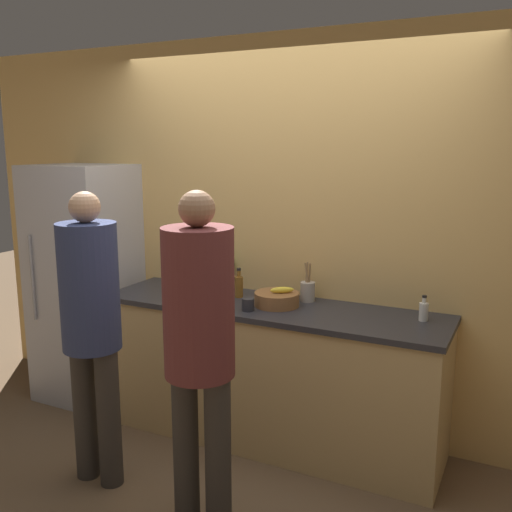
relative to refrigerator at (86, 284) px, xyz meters
The scene contains 12 objects.
ground_plane 1.79m from the refrigerator, 12.86° to the right, with size 14.00×14.00×0.00m, color brown.
wall_back 1.61m from the refrigerator, 11.89° to the left, with size 5.20×0.06×2.60m.
counter 1.58m from the refrigerator, ahead, with size 2.22×0.65×0.91m.
refrigerator is the anchor object (origin of this frame).
person_left 1.21m from the refrigerator, 45.76° to the right, with size 0.32×0.32×1.66m.
person_center 1.86m from the refrigerator, 30.84° to the right, with size 0.34×0.34×1.70m.
fruit_bowl 1.57m from the refrigerator, ahead, with size 0.28×0.28×0.13m.
utensil_crock 1.71m from the refrigerator, ahead, with size 0.09×0.09×0.25m.
bottle_amber 1.27m from the refrigerator, ahead, with size 0.05×0.05×0.20m.
bottle_clear 2.45m from the refrigerator, ahead, with size 0.05×0.05×0.15m.
cup_black 1.46m from the refrigerator, ahead, with size 0.08×0.08×0.08m.
potted_plant 1.09m from the refrigerator, 12.71° to the left, with size 0.15×0.15×0.25m.
Camera 1 is at (1.45, -2.79, 1.91)m, focal length 40.00 mm.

